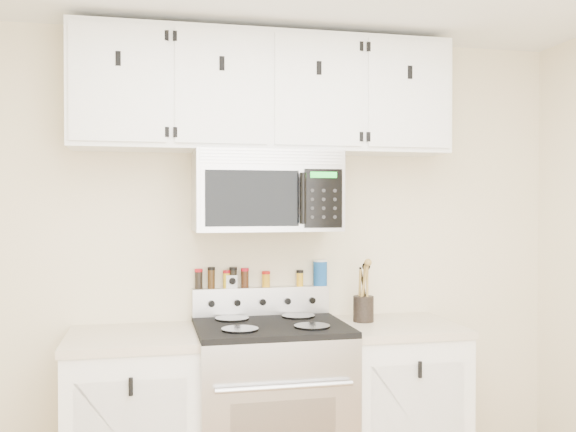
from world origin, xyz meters
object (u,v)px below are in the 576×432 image
object	(u,v)px
range	(271,413)
salt_canister	(320,273)
microwave	(266,191)
utensil_crock	(363,307)

from	to	relation	value
range	salt_canister	world-z (taller)	salt_canister
range	salt_canister	distance (m)	0.82
microwave	salt_canister	size ratio (longest dim) A/B	5.20
microwave	salt_canister	world-z (taller)	microwave
microwave	utensil_crock	world-z (taller)	microwave
microwave	salt_canister	bearing A→B (deg)	24.61
utensil_crock	microwave	bearing A→B (deg)	176.83
range	utensil_crock	size ratio (longest dim) A/B	3.37
range	salt_canister	xyz separation A→B (m)	(0.34, 0.28, 0.69)
range	utensil_crock	world-z (taller)	utensil_crock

